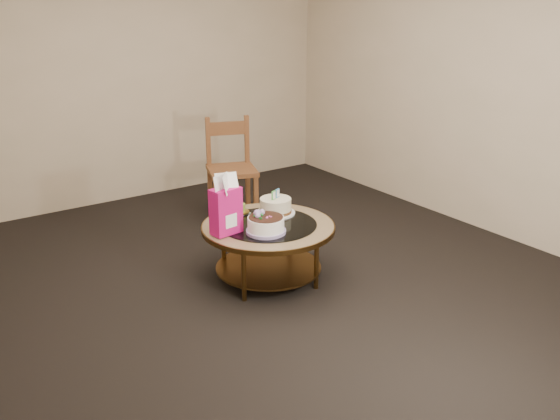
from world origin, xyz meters
TOP-DOWN VIEW (x-y plane):
  - ground at (0.00, 0.00)m, footprint 5.00×5.00m
  - room_walls at (0.00, 0.00)m, footprint 4.52×5.02m
  - coffee_table at (0.00, -0.00)m, footprint 1.02×1.02m
  - decorated_cake at (-0.11, -0.14)m, footprint 0.29×0.29m
  - cream_cake at (0.18, 0.16)m, footprint 0.31×0.31m
  - gift_bag at (-0.35, 0.02)m, footprint 0.24×0.18m
  - pillar_candle at (-0.05, 0.31)m, footprint 0.13×0.13m
  - dining_chair at (0.49, 1.38)m, footprint 0.57×0.57m

SIDE VIEW (x-z plane):
  - ground at x=0.00m, z-range 0.00..0.00m
  - coffee_table at x=0.00m, z-range 0.15..0.61m
  - pillar_candle at x=-0.05m, z-range 0.44..0.53m
  - dining_chair at x=0.49m, z-range 0.01..0.98m
  - decorated_cake at x=-0.11m, z-range 0.43..0.60m
  - cream_cake at x=0.18m, z-range 0.42..0.62m
  - gift_bag at x=-0.35m, z-range 0.46..0.90m
  - room_walls at x=0.00m, z-range 0.24..2.85m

